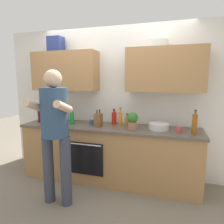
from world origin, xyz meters
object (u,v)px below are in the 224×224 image
bottle_soy (55,116)px  cup_ceramic (179,129)px  bottle_soda (72,117)px  potted_herb (132,120)px  bottle_juice (120,119)px  bottle_hotsauce (114,118)px  bottle_oil (127,121)px  bottle_syrup (195,124)px  knife_block (98,120)px  person_standing (55,127)px  bottle_wine (40,114)px  mixing_bowl (159,126)px  cup_tea (91,122)px  grocery_bag_bread (57,115)px

bottle_soy → cup_ceramic: bottle_soy is taller
bottle_soda → cup_ceramic: bearing=-2.0°
potted_herb → bottle_soda: bearing=173.7°
bottle_juice → bottle_hotsauce: 0.21m
bottle_oil → potted_herb: size_ratio=0.80×
bottle_oil → bottle_syrup: (0.97, -0.19, 0.06)m
knife_block → bottle_soda: bearing=173.5°
bottle_hotsauce → cup_ceramic: bearing=-13.4°
bottle_oil → cup_ceramic: bottle_oil is taller
person_standing → bottle_oil: size_ratio=8.35×
bottle_oil → bottle_soy: bearing=-170.2°
bottle_oil → bottle_wine: 1.52m
cup_ceramic → mixing_bowl: size_ratio=0.31×
potted_herb → bottle_juice: bearing=146.5°
bottle_hotsauce → knife_block: 0.30m
person_standing → bottle_wine: size_ratio=5.37×
bottle_soda → bottle_syrup: 1.89m
bottle_wine → mixing_bowl: bearing=1.9°
bottle_wine → bottle_soy: bearing=-14.0°
person_standing → bottle_oil: 1.14m
bottle_juice → cup_tea: bottle_juice is taller
bottle_juice → potted_herb: (0.22, -0.14, 0.02)m
knife_block → bottle_syrup: bearing=-2.8°
bottle_oil → cup_ceramic: size_ratio=2.33×
grocery_bag_bread → bottle_syrup: bearing=-5.4°
grocery_bag_bread → cup_tea: bearing=-4.3°
cup_ceramic → bottle_soda: bearing=178.0°
bottle_oil → bottle_juice: bottle_juice is taller
bottle_soda → knife_block: (0.49, -0.06, -0.01)m
bottle_oil → bottle_syrup: bottle_syrup is taller
bottle_wine → bottle_soda: bearing=4.6°
person_standing → cup_tea: 0.85m
bottle_oil → bottle_wine: bearing=-175.7°
cup_tea → cup_ceramic: 1.37m
person_standing → bottle_oil: person_standing is taller
bottle_oil → bottle_soda: (-0.92, -0.07, 0.04)m
potted_herb → cup_tea: bearing=168.2°
bottle_hotsauce → mixing_bowl: bottle_hotsauce is taller
bottle_oil → bottle_soda: size_ratio=0.74×
bottle_oil → grocery_bag_bread: size_ratio=0.91×
potted_herb → bottle_wine: bearing=177.7°
person_standing → cup_tea: person_standing is taller
person_standing → cup_ceramic: (1.51, 0.74, -0.10)m
bottle_juice → bottle_soy: bottle_soy is taller
bottle_soy → cup_tea: (0.58, 0.17, -0.11)m
mixing_bowl → bottle_wine: bearing=-178.1°
bottle_juice → bottle_hotsauce: bearing=133.8°
cup_ceramic → bottle_juice: bearing=174.3°
knife_block → grocery_bag_bread: size_ratio=1.16×
bottle_soy → bottle_oil: bearing=9.8°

